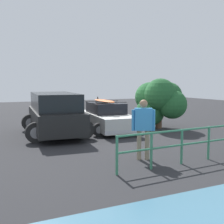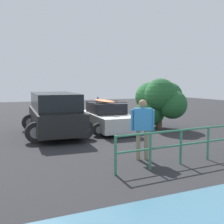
% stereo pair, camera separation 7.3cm
% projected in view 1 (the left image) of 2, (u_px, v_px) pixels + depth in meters
% --- Properties ---
extents(ground_plane, '(44.00, 44.00, 0.02)m').
position_uv_depth(ground_plane, '(115.00, 129.00, 13.92)').
color(ground_plane, '#28282B').
rests_on(ground_plane, ground).
extents(sedan_car, '(2.45, 4.37, 1.61)m').
position_uv_depth(sedan_car, '(107.00, 117.00, 13.61)').
color(sedan_car, silver).
rests_on(sedan_car, ground).
extents(suv_car, '(2.94, 5.06, 1.85)m').
position_uv_depth(suv_car, '(55.00, 113.00, 12.42)').
color(suv_car, black).
rests_on(suv_car, ground).
extents(person_bystander, '(0.65, 0.40, 1.82)m').
position_uv_depth(person_bystander, '(143.00, 124.00, 8.39)').
color(person_bystander, gray).
rests_on(person_bystander, ground).
extents(railing_fence, '(7.41, 0.40, 1.01)m').
position_uv_depth(railing_fence, '(221.00, 137.00, 8.69)').
color(railing_fence, '#387F5B').
rests_on(railing_fence, ground).
extents(bush_near_left, '(2.20, 2.81, 2.51)m').
position_uv_depth(bush_near_left, '(160.00, 100.00, 14.16)').
color(bush_near_left, brown).
rests_on(bush_near_left, ground).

